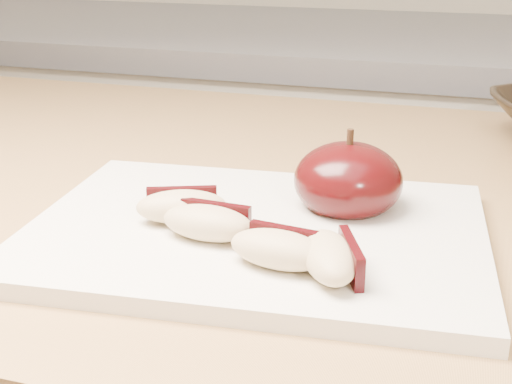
% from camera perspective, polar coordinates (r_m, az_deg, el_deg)
% --- Properties ---
extents(back_cabinet, '(2.40, 0.62, 0.94)m').
position_cam_1_polar(back_cabinet, '(1.44, 6.80, -6.02)').
color(back_cabinet, silver).
rests_on(back_cabinet, ground).
extents(cutting_board, '(0.34, 0.26, 0.01)m').
position_cam_1_polar(cutting_board, '(0.51, -0.00, -3.32)').
color(cutting_board, silver).
rests_on(cutting_board, island_counter).
extents(apple_half, '(0.11, 0.11, 0.07)m').
position_cam_1_polar(apple_half, '(0.53, 7.38, 0.92)').
color(apple_half, black).
rests_on(apple_half, cutting_board).
extents(apple_wedge_a, '(0.07, 0.05, 0.02)m').
position_cam_1_polar(apple_wedge_a, '(0.51, -5.97, -1.12)').
color(apple_wedge_a, tan).
rests_on(apple_wedge_a, cutting_board).
extents(apple_wedge_b, '(0.07, 0.04, 0.02)m').
position_cam_1_polar(apple_wedge_b, '(0.48, -3.82, -2.43)').
color(apple_wedge_b, tan).
rests_on(apple_wedge_b, cutting_board).
extents(apple_wedge_c, '(0.07, 0.04, 0.02)m').
position_cam_1_polar(apple_wedge_c, '(0.44, 1.91, -4.56)').
color(apple_wedge_c, tan).
rests_on(apple_wedge_c, cutting_board).
extents(apple_wedge_d, '(0.05, 0.07, 0.02)m').
position_cam_1_polar(apple_wedge_d, '(0.43, 6.05, -5.19)').
color(apple_wedge_d, tan).
rests_on(apple_wedge_d, cutting_board).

